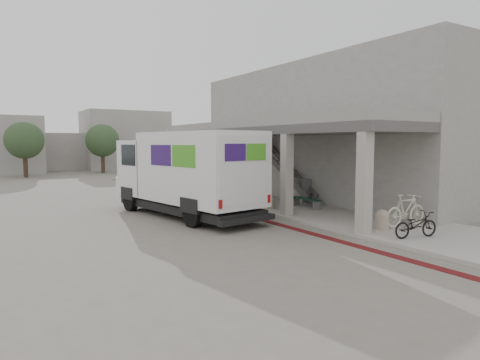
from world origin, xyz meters
TOP-DOWN VIEW (x-y plane):
  - ground at (0.00, 0.00)m, footprint 120.00×120.00m
  - bike_lane_stripe at (1.00, 2.00)m, footprint 0.35×40.00m
  - sidewalk at (4.00, 0.00)m, footprint 4.40×28.00m
  - transit_building at (6.83, 4.50)m, footprint 7.60×17.00m
  - distant_backdrop at (-2.84, 35.89)m, footprint 28.00×10.00m
  - tree_left at (-5.00, 28.00)m, footprint 3.20×3.20m
  - tree_mid at (2.00, 30.00)m, footprint 3.20×3.20m
  - tree_right at (10.00, 29.00)m, footprint 3.20×3.20m
  - fedex_truck at (-1.16, 2.97)m, footprint 3.68×8.25m
  - bench at (4.02, 1.60)m, footprint 0.43×1.75m
  - bollard_near at (3.07, -3.43)m, footprint 0.44×0.44m
  - bollard_far at (2.50, 2.15)m, footprint 0.35×0.35m
  - utility_cabinet at (4.99, 2.98)m, footprint 0.60×0.75m
  - bicycle_black at (2.93, -4.80)m, footprint 1.60×0.81m
  - bicycle_cream at (4.15, -3.50)m, footprint 1.88×0.58m

SIDE VIEW (x-z plane):
  - ground at x=0.00m, z-range 0.00..0.00m
  - bike_lane_stripe at x=1.00m, z-range 0.00..0.01m
  - sidewalk at x=4.00m, z-range 0.00..0.12m
  - bollard_far at x=2.50m, z-range 0.12..0.65m
  - bench at x=4.02m, z-range 0.21..0.62m
  - bollard_near at x=3.07m, z-range 0.12..0.79m
  - bicycle_black at x=2.93m, z-range 0.12..0.92m
  - bicycle_cream at x=4.15m, z-range 0.12..1.24m
  - utility_cabinet at x=4.99m, z-range 0.12..1.26m
  - fedex_truck at x=-1.16m, z-range 0.11..3.51m
  - distant_backdrop at x=-2.84m, z-range -0.55..5.95m
  - tree_left at x=-5.00m, z-range 0.78..5.58m
  - tree_mid at x=2.00m, z-range 0.78..5.58m
  - tree_right at x=10.00m, z-range 0.78..5.58m
  - transit_building at x=6.83m, z-range -0.10..6.90m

